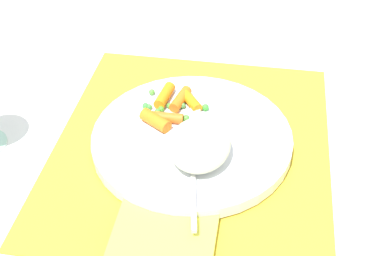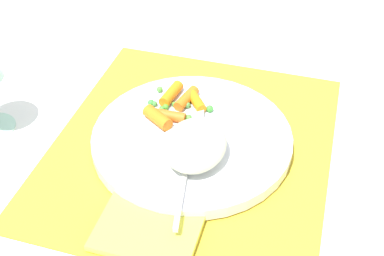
% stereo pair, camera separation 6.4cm
% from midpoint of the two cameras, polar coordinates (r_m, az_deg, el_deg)
% --- Properties ---
extents(ground_plane, '(2.40, 2.40, 0.00)m').
position_cam_midpoint_polar(ground_plane, '(0.70, -2.62, -2.18)').
color(ground_plane, white).
extents(placemat, '(0.41, 0.37, 0.01)m').
position_cam_midpoint_polar(placemat, '(0.70, -2.63, -2.00)').
color(placemat, gold).
rests_on(placemat, ground_plane).
extents(plate, '(0.27, 0.27, 0.02)m').
position_cam_midpoint_polar(plate, '(0.69, -2.66, -1.28)').
color(plate, white).
rests_on(plate, placemat).
extents(rice_mound, '(0.10, 0.08, 0.04)m').
position_cam_midpoint_polar(rice_mound, '(0.64, -2.04, -1.95)').
color(rice_mound, beige).
rests_on(rice_mound, plate).
extents(carrot_portion, '(0.10, 0.08, 0.02)m').
position_cam_midpoint_polar(carrot_portion, '(0.72, -5.01, 2.25)').
color(carrot_portion, orange).
rests_on(carrot_portion, plate).
extents(pea_scatter, '(0.06, 0.09, 0.01)m').
position_cam_midpoint_polar(pea_scatter, '(0.72, -4.97, 2.16)').
color(pea_scatter, '#55AE40').
rests_on(pea_scatter, plate).
extents(fork, '(0.21, 0.05, 0.01)m').
position_cam_midpoint_polar(fork, '(0.65, -2.76, -2.66)').
color(fork, silver).
rests_on(fork, plate).
extents(napkin, '(0.10, 0.12, 0.01)m').
position_cam_midpoint_polar(napkin, '(0.59, -6.14, -11.38)').
color(napkin, '#EAE54C').
rests_on(napkin, placemat).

